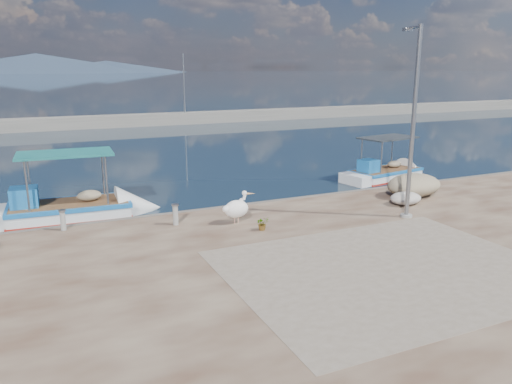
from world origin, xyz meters
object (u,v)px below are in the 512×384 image
object	(u,v)px
boat_right	(385,175)
bollard_near	(175,213)
boat_left	(69,212)
pelican	(237,208)
lamp_post	(412,130)

from	to	relation	value
boat_right	bollard_near	bearing A→B (deg)	-170.42
boat_left	pelican	xyz separation A→B (m)	(5.44, -4.97, 0.81)
lamp_post	boat_right	bearing A→B (deg)	56.09
boat_left	lamp_post	distance (m)	13.96
lamp_post	bollard_near	bearing A→B (deg)	161.95
boat_left	lamp_post	xyz separation A→B (m)	(11.59, -6.91, 3.55)
boat_left	pelican	world-z (taller)	boat_left
boat_left	bollard_near	bearing A→B (deg)	-48.25
lamp_post	bollard_near	distance (m)	9.14
boat_left	boat_right	bearing A→B (deg)	5.26
boat_left	boat_right	size ratio (longest dim) A/B	1.14
pelican	boat_right	bearing A→B (deg)	25.24
lamp_post	bollard_near	world-z (taller)	lamp_post
boat_right	lamp_post	world-z (taller)	lamp_post
boat_right	boat_left	bearing A→B (deg)	171.68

